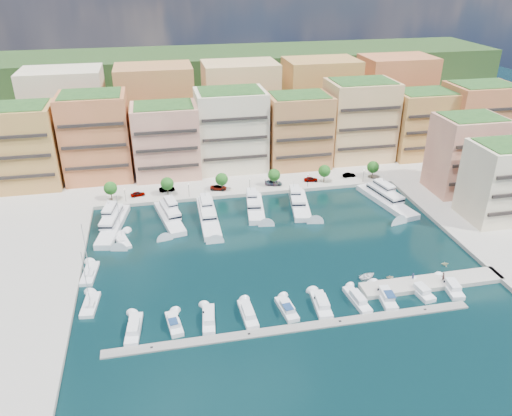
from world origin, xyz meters
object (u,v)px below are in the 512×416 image
Objects in this scene: cruiser_7 at (385,296)px; sailboat_0 at (90,305)px; car_3 at (273,182)px; person_0 at (413,276)px; tender_3 at (445,264)px; tree_1 at (167,184)px; cruiser_0 at (134,329)px; lamppost_1 at (189,188)px; cruiser_8 at (421,291)px; sailboat_2 at (122,241)px; car_0 at (138,194)px; cruiser_5 at (321,305)px; sailboat_1 at (90,274)px; lamppost_3 at (308,178)px; tender_0 at (367,276)px; cruiser_3 at (248,314)px; person_1 at (443,276)px; yacht_0 at (113,223)px; tree_2 at (222,179)px; tree_4 at (324,171)px; lamppost_0 at (125,193)px; cruiser_4 at (287,309)px; yacht_3 at (255,206)px; yacht_6 at (385,198)px; tree_3 at (274,175)px; car_2 at (218,188)px; yacht_4 at (299,203)px; cruiser_1 at (174,324)px; yacht_2 at (208,215)px; lamppost_4 at (364,174)px; tree_5 at (373,167)px; tender_1 at (390,277)px; car_1 at (167,189)px; car_4 at (311,179)px; cruiser_6 at (357,300)px; car_5 at (349,175)px; lamppost_2 at (250,183)px.

sailboat_0 is (-59.82, 9.55, -0.25)m from cruiser_7.
car_3 is 58.27m from person_0.
sailboat_0 is at bearing 97.06° from tender_3.
tree_1 is 58.97m from cruiser_0.
lamppost_1 is 71.08m from cruiser_8.
sailboat_2 is 3.16× the size of car_0.
cruiser_5 is 51.63m from sailboat_1.
lamppost_3 is 48.15m from tender_0.
cruiser_3 reaches higher than tender_3.
yacht_0 is at bearing -44.10° from person_1.
tree_4 is (32.00, 0.00, 0.00)m from tree_2.
lamppost_0 reaches higher than cruiser_4.
tree_2 is 67.40m from cruiser_8.
yacht_3 is 38.08m from yacht_6.
lamppost_0 is 1.00× the size of lamppost_3.
tree_3 is 63.17m from sailboat_1.
yacht_6 is at bearing -18.57° from tree_2.
car_3 is 61.76m from person_1.
car_2 is (-8.44, 13.36, 0.49)m from yacht_3.
yacht_0 is 4.28× the size of car_3.
yacht_4 is 0.79× the size of yacht_6.
cruiser_1 is at bearing -11.78° from person_1.
yacht_2 is at bearing 112.70° from cruiser_5.
lamppost_1 is at bearing 149.97° from yacht_3.
tender_3 is at bearing -40.54° from lamppost_1.
tree_2 is at bearing 49.83° from tender_3.
yacht_6 is (51.47, -0.14, -0.00)m from yacht_2.
cruiser_3 is 63.11m from car_0.
lamppost_4 is at bearing -103.54° from car_0.
tree_5 is 54.88m from tender_1.
lamppost_0 is 13.09m from car_1.
tree_4 is at bearing 4.92° from tender_1.
tree_4 is 3.30× the size of tender_1.
car_4 is at bearing 31.20° from sailboat_1.
yacht_6 is at bearing -10.01° from lamppost_0.
tree_4 is at bearing 169.15° from lamppost_4.
car_4 is at bearing 61.21° from yacht_4.
lamppost_4 reaches higher than car_4.
tree_1 is 1.35× the size of lamppost_0.
cruiser_5 is at bearing -100.40° from yacht_4.
car_1 is (-35.91, 61.04, 1.22)m from cruiser_6.
tender_3 is at bearing -123.74° from car_2.
tree_5 is 1.35× the size of lamppost_1.
lamppost_0 is 0.53× the size of cruiser_4.
cruiser_7 is 60.13m from car_3.
yacht_0 reaches higher than tender_1.
tender_3 is at bearing -178.82° from car_5.
yacht_2 reaches higher than lamppost_2.
cruiser_3 is at bearing 179.95° from cruiser_7.
car_4 is (62.17, 50.01, 1.41)m from sailboat_0.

